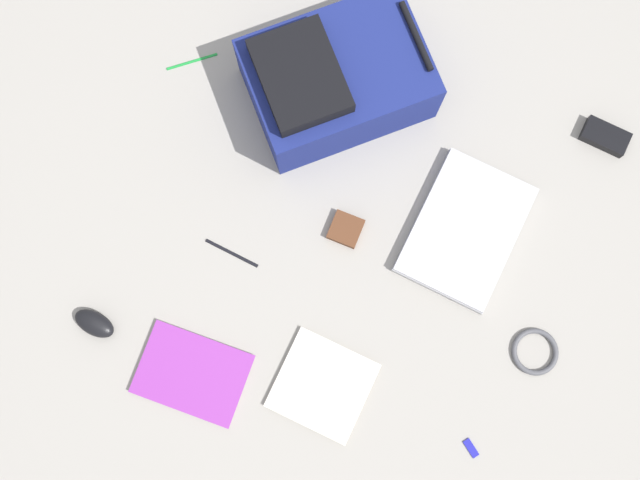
{
  "coord_description": "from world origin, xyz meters",
  "views": [
    {
      "loc": [
        0.27,
        0.1,
        1.81
      ],
      "look_at": [
        -0.01,
        -0.03,
        0.02
      ],
      "focal_mm": 40.42,
      "sensor_mm": 36.0,
      "label": 1
    }
  ],
  "objects_px": {
    "cable_coil": "(535,352)",
    "power_brick": "(605,137)",
    "computer_mouse": "(94,323)",
    "pen_black": "(232,253)",
    "book_manual": "(323,385)",
    "laptop": "(466,230)",
    "backpack": "(335,80)",
    "book_red": "(193,374)",
    "pen_blue": "(192,61)",
    "earbud_pouch": "(346,229)",
    "usb_stick": "(471,448)"
  },
  "relations": [
    {
      "from": "cable_coil",
      "to": "power_brick",
      "type": "height_order",
      "value": "power_brick"
    },
    {
      "from": "book_manual",
      "to": "pen_black",
      "type": "distance_m",
      "value": 0.4
    },
    {
      "from": "pen_blue",
      "to": "book_manual",
      "type": "bearing_deg",
      "value": 47.71
    },
    {
      "from": "book_red",
      "to": "computer_mouse",
      "type": "xyz_separation_m",
      "value": [
        -0.01,
        -0.27,
        0.01
      ]
    },
    {
      "from": "computer_mouse",
      "to": "earbud_pouch",
      "type": "bearing_deg",
      "value": 138.66
    },
    {
      "from": "power_brick",
      "to": "pen_blue",
      "type": "height_order",
      "value": "power_brick"
    },
    {
      "from": "power_brick",
      "to": "book_manual",
      "type": "bearing_deg",
      "value": -23.81
    },
    {
      "from": "cable_coil",
      "to": "book_red",
      "type": "bearing_deg",
      "value": -61.04
    },
    {
      "from": "book_manual",
      "to": "usb_stick",
      "type": "distance_m",
      "value": 0.39
    },
    {
      "from": "pen_blue",
      "to": "backpack",
      "type": "bearing_deg",
      "value": 101.99
    },
    {
      "from": "book_red",
      "to": "computer_mouse",
      "type": "relative_size",
      "value": 2.63
    },
    {
      "from": "cable_coil",
      "to": "backpack",
      "type": "bearing_deg",
      "value": -118.37
    },
    {
      "from": "laptop",
      "to": "earbud_pouch",
      "type": "height_order",
      "value": "laptop"
    },
    {
      "from": "book_manual",
      "to": "cable_coil",
      "type": "bearing_deg",
      "value": 124.19
    },
    {
      "from": "laptop",
      "to": "backpack",
      "type": "bearing_deg",
      "value": -112.61
    },
    {
      "from": "power_brick",
      "to": "earbud_pouch",
      "type": "distance_m",
      "value": 0.72
    },
    {
      "from": "laptop",
      "to": "pen_black",
      "type": "xyz_separation_m",
      "value": [
        0.31,
        -0.51,
        -0.01
      ]
    },
    {
      "from": "computer_mouse",
      "to": "book_red",
      "type": "bearing_deg",
      "value": 91.15
    },
    {
      "from": "cable_coil",
      "to": "pen_black",
      "type": "relative_size",
      "value": 0.79
    },
    {
      "from": "laptop",
      "to": "pen_blue",
      "type": "relative_size",
      "value": 2.57
    },
    {
      "from": "earbud_pouch",
      "to": "pen_blue",
      "type": "bearing_deg",
      "value": -112.97
    },
    {
      "from": "power_brick",
      "to": "pen_blue",
      "type": "relative_size",
      "value": 0.85
    },
    {
      "from": "book_manual",
      "to": "usb_stick",
      "type": "height_order",
      "value": "book_manual"
    },
    {
      "from": "computer_mouse",
      "to": "pen_black",
      "type": "xyz_separation_m",
      "value": [
        -0.31,
        0.23,
        -0.02
      ]
    },
    {
      "from": "pen_blue",
      "to": "earbud_pouch",
      "type": "relative_size",
      "value": 1.81
    },
    {
      "from": "laptop",
      "to": "cable_coil",
      "type": "relative_size",
      "value": 3.07
    },
    {
      "from": "cable_coil",
      "to": "earbud_pouch",
      "type": "height_order",
      "value": "earbud_pouch"
    },
    {
      "from": "power_brick",
      "to": "earbud_pouch",
      "type": "relative_size",
      "value": 1.53
    },
    {
      "from": "book_red",
      "to": "pen_black",
      "type": "xyz_separation_m",
      "value": [
        -0.31,
        -0.05,
        -0.0
      ]
    },
    {
      "from": "computer_mouse",
      "to": "cable_coil",
      "type": "xyz_separation_m",
      "value": [
        -0.41,
        1.02,
        -0.01
      ]
    },
    {
      "from": "backpack",
      "to": "earbud_pouch",
      "type": "relative_size",
      "value": 6.85
    },
    {
      "from": "computer_mouse",
      "to": "book_manual",
      "type": "bearing_deg",
      "value": 102.78
    },
    {
      "from": "book_manual",
      "to": "power_brick",
      "type": "relative_size",
      "value": 1.86
    },
    {
      "from": "pen_black",
      "to": "earbud_pouch",
      "type": "relative_size",
      "value": 1.92
    },
    {
      "from": "power_brick",
      "to": "pen_blue",
      "type": "distance_m",
      "value": 1.11
    },
    {
      "from": "book_red",
      "to": "usb_stick",
      "type": "height_order",
      "value": "book_red"
    },
    {
      "from": "laptop",
      "to": "book_red",
      "type": "distance_m",
      "value": 0.77
    },
    {
      "from": "book_manual",
      "to": "earbud_pouch",
      "type": "xyz_separation_m",
      "value": [
        -0.38,
        -0.11,
        0.0
      ]
    },
    {
      "from": "earbud_pouch",
      "to": "book_red",
      "type": "bearing_deg",
      "value": -21.03
    },
    {
      "from": "power_brick",
      "to": "usb_stick",
      "type": "relative_size",
      "value": 2.58
    },
    {
      "from": "usb_stick",
      "to": "backpack",
      "type": "bearing_deg",
      "value": -134.67
    },
    {
      "from": "book_red",
      "to": "backpack",
      "type": "bearing_deg",
      "value": 179.58
    },
    {
      "from": "cable_coil",
      "to": "book_manual",
      "type": "bearing_deg",
      "value": -55.81
    },
    {
      "from": "book_red",
      "to": "book_manual",
      "type": "bearing_deg",
      "value": 110.31
    },
    {
      "from": "book_manual",
      "to": "power_brick",
      "type": "xyz_separation_m",
      "value": [
        -0.89,
        0.39,
        0.01
      ]
    },
    {
      "from": "backpack",
      "to": "cable_coil",
      "type": "bearing_deg",
      "value": 61.63
    },
    {
      "from": "laptop",
      "to": "pen_black",
      "type": "distance_m",
      "value": 0.6
    },
    {
      "from": "book_red",
      "to": "computer_mouse",
      "type": "distance_m",
      "value": 0.27
    },
    {
      "from": "book_red",
      "to": "power_brick",
      "type": "height_order",
      "value": "power_brick"
    },
    {
      "from": "computer_mouse",
      "to": "laptop",
      "type": "bearing_deg",
      "value": 132.02
    }
  ]
}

